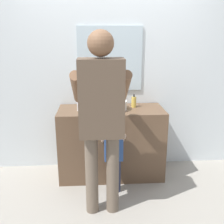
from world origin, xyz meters
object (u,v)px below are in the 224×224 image
(soap_bottle, at_px, (134,102))
(child_toddler, at_px, (113,149))
(adult_parent, at_px, (101,110))
(toothbrush_cup, at_px, (80,107))

(soap_bottle, bearing_deg, child_toddler, -120.95)
(adult_parent, bearing_deg, child_toddler, 66.83)
(soap_bottle, relative_size, adult_parent, 0.09)
(child_toddler, bearing_deg, toothbrush_cup, 136.01)
(toothbrush_cup, height_order, adult_parent, adult_parent)
(soap_bottle, xyz_separation_m, adult_parent, (-0.42, -0.79, 0.13))
(child_toddler, bearing_deg, soap_bottle, 59.05)
(toothbrush_cup, xyz_separation_m, soap_bottle, (0.66, 0.12, 0.02))
(toothbrush_cup, height_order, child_toddler, toothbrush_cup)
(toothbrush_cup, bearing_deg, adult_parent, -70.81)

